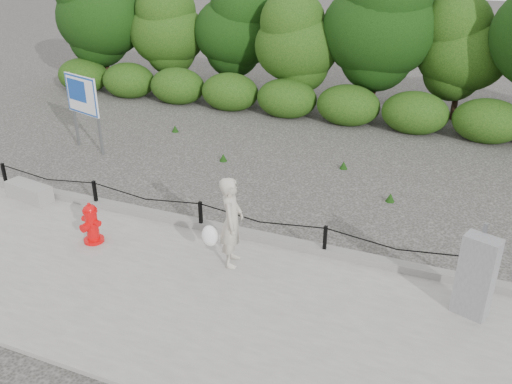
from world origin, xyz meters
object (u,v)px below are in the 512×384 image
at_px(fire_hydrant, 91,224).
at_px(pedestrian, 230,223).
at_px(advertising_sign, 82,98).
at_px(concrete_block, 29,192).
at_px(utility_cabinet, 476,276).

xyz_separation_m(fire_hydrant, pedestrian, (2.70, 0.34, 0.42)).
bearing_deg(advertising_sign, concrete_block, -58.26).
relative_size(concrete_block, advertising_sign, 0.55).
xyz_separation_m(pedestrian, concrete_block, (-5.12, 0.61, -0.62)).
bearing_deg(pedestrian, fire_hydrant, 81.58).
relative_size(fire_hydrant, pedestrian, 0.49).
relative_size(fire_hydrant, utility_cabinet, 0.55).
relative_size(utility_cabinet, advertising_sign, 0.72).
distance_m(fire_hydrant, pedestrian, 2.75).
distance_m(fire_hydrant, advertising_sign, 5.25).
bearing_deg(advertising_sign, pedestrian, -15.03).
bearing_deg(utility_cabinet, fire_hydrant, -156.54).
bearing_deg(pedestrian, advertising_sign, 42.76).
distance_m(fire_hydrant, concrete_block, 2.61).
xyz_separation_m(pedestrian, utility_cabinet, (3.96, 0.13, -0.13)).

